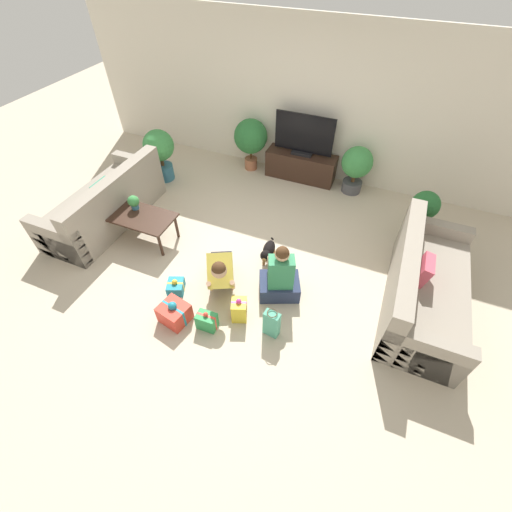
# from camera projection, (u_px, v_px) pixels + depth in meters

# --- Properties ---
(ground_plane) EXTENTS (16.00, 16.00, 0.00)m
(ground_plane) POSITION_uv_depth(u_px,v_px,m) (244.00, 258.00, 5.07)
(ground_plane) COLOR beige
(wall_back) EXTENTS (8.40, 0.06, 2.60)m
(wall_back) POSITION_uv_depth(u_px,v_px,m) (305.00, 103.00, 5.81)
(wall_back) COLOR silver
(wall_back) RESTS_ON ground_plane
(sofa_left) EXTENTS (0.89, 2.09, 0.88)m
(sofa_left) POSITION_uv_depth(u_px,v_px,m) (106.00, 205.00, 5.46)
(sofa_left) COLOR gray
(sofa_left) RESTS_ON ground_plane
(sofa_right) EXTENTS (0.89, 2.09, 0.88)m
(sofa_right) POSITION_uv_depth(u_px,v_px,m) (423.00, 288.00, 4.28)
(sofa_right) COLOR gray
(sofa_right) RESTS_ON ground_plane
(coffee_table) EXTENTS (1.00, 0.56, 0.45)m
(coffee_table) POSITION_uv_depth(u_px,v_px,m) (141.00, 218.00, 5.09)
(coffee_table) COLOR #382319
(coffee_table) RESTS_ON ground_plane
(tv_console) EXTENTS (1.28, 0.38, 0.50)m
(tv_console) POSITION_uv_depth(u_px,v_px,m) (301.00, 166.00, 6.37)
(tv_console) COLOR #382319
(tv_console) RESTS_ON ground_plane
(tv) EXTENTS (1.05, 0.20, 0.72)m
(tv) POSITION_uv_depth(u_px,v_px,m) (304.00, 137.00, 5.96)
(tv) COLOR black
(tv) RESTS_ON tv_console
(potted_plant_corner_right) EXTENTS (0.41, 0.41, 0.79)m
(potted_plant_corner_right) POSITION_uv_depth(u_px,v_px,m) (423.00, 209.00, 5.08)
(potted_plant_corner_right) COLOR beige
(potted_plant_corner_right) RESTS_ON ground_plane
(potted_plant_corner_left) EXTENTS (0.54, 0.54, 0.95)m
(potted_plant_corner_left) POSITION_uv_depth(u_px,v_px,m) (160.00, 150.00, 6.12)
(potted_plant_corner_left) COLOR #336B84
(potted_plant_corner_left) RESTS_ON ground_plane
(potted_plant_back_left) EXTENTS (0.62, 0.62, 0.98)m
(potted_plant_back_left) POSITION_uv_depth(u_px,v_px,m) (251.00, 138.00, 6.33)
(potted_plant_back_left) COLOR #A36042
(potted_plant_back_left) RESTS_ON ground_plane
(potted_plant_back_right) EXTENTS (0.53, 0.53, 0.85)m
(potted_plant_back_right) POSITION_uv_depth(u_px,v_px,m) (356.00, 166.00, 5.89)
(potted_plant_back_right) COLOR #4C4C51
(potted_plant_back_right) RESTS_ON ground_plane
(person_kneeling) EXTENTS (0.61, 0.79, 0.75)m
(person_kneeling) POSITION_uv_depth(u_px,v_px,m) (221.00, 271.00, 4.46)
(person_kneeling) COLOR #23232D
(person_kneeling) RESTS_ON ground_plane
(person_sitting) EXTENTS (0.64, 0.60, 0.90)m
(person_sitting) POSITION_uv_depth(u_px,v_px,m) (280.00, 278.00, 4.39)
(person_sitting) COLOR #283351
(person_sitting) RESTS_ON ground_plane
(dog) EXTENTS (0.19, 0.51, 0.37)m
(dog) POSITION_uv_depth(u_px,v_px,m) (268.00, 251.00, 4.82)
(dog) COLOR black
(dog) RESTS_ON ground_plane
(gift_box_a) EXTENTS (0.25, 0.17, 0.29)m
(gift_box_a) POSITION_uv_depth(u_px,v_px,m) (207.00, 321.00, 4.17)
(gift_box_a) COLOR #2D934C
(gift_box_a) RESTS_ON ground_plane
(gift_box_b) EXTENTS (0.39, 0.37, 0.34)m
(gift_box_b) POSITION_uv_depth(u_px,v_px,m) (174.00, 313.00, 4.23)
(gift_box_b) COLOR red
(gift_box_b) RESTS_ON ground_plane
(gift_box_c) EXTENTS (0.29, 0.30, 0.22)m
(gift_box_c) POSITION_uv_depth(u_px,v_px,m) (176.00, 287.00, 4.59)
(gift_box_c) COLOR teal
(gift_box_c) RESTS_ON ground_plane
(gift_box_d) EXTENTS (0.25, 0.26, 0.36)m
(gift_box_d) POSITION_uv_depth(u_px,v_px,m) (239.00, 309.00, 4.25)
(gift_box_d) COLOR yellow
(gift_box_d) RESTS_ON ground_plane
(gift_bag_a) EXTENTS (0.20, 0.14, 0.42)m
(gift_bag_a) POSITION_uv_depth(u_px,v_px,m) (272.00, 324.00, 4.04)
(gift_bag_a) COLOR #4CA384
(gift_bag_a) RESTS_ON ground_plane
(tabletop_plant) EXTENTS (0.17, 0.17, 0.22)m
(tabletop_plant) POSITION_uv_depth(u_px,v_px,m) (134.00, 202.00, 5.09)
(tabletop_plant) COLOR #336B84
(tabletop_plant) RESTS_ON coffee_table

